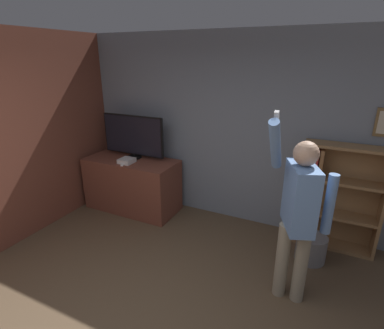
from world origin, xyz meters
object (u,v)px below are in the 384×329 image
Objects in this scene: game_console at (127,161)px; television at (133,136)px; waste_bin at (311,248)px; bookshelf at (331,196)px; person at (298,209)px.

television is at bearing 98.34° from game_console.
waste_bin is at bearing -5.67° from television.
television is 2.95m from waste_bin.
television is 0.77× the size of bookshelf.
waste_bin is (2.71, -0.02, -0.71)m from game_console.
waste_bin is (-0.13, -0.45, -0.53)m from bookshelf.
person is 1.14m from waste_bin.
television is at bearing 174.33° from waste_bin.
waste_bin is at bearing 147.30° from person.
game_console is 0.16× the size of bookshelf.
television is 2.79m from person.
bookshelf is at bearing 8.49° from game_console.
person is at bearing -21.25° from television.
television is 4.92× the size of game_console.
game_console is 2.68m from person.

